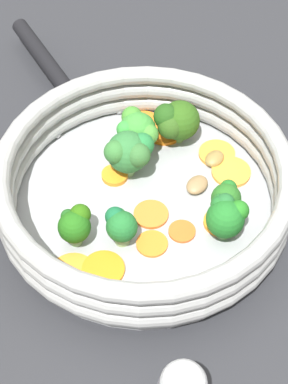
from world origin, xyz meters
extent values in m
plane|color=#252629|center=(0.00, 0.00, 0.00)|extent=(4.00, 4.00, 0.00)
cylinder|color=#939699|center=(0.00, 0.00, 0.01)|extent=(0.29, 0.29, 0.02)
torus|color=#959695|center=(0.00, 0.00, 0.03)|extent=(0.31, 0.31, 0.02)
torus|color=#959695|center=(0.00, 0.00, 0.05)|extent=(0.31, 0.31, 0.02)
torus|color=#959695|center=(0.00, 0.00, 0.07)|extent=(0.31, 0.31, 0.02)
cylinder|color=black|center=(0.06, 0.24, 0.03)|extent=(0.07, 0.19, 0.02)
sphere|color=#91969A|center=(0.07, 0.12, 0.02)|extent=(0.01, 0.01, 0.01)
sphere|color=#97989B|center=(-0.01, 0.14, 0.02)|extent=(0.01, 0.01, 0.01)
cylinder|color=orange|center=(0.04, -0.08, 0.02)|extent=(0.05, 0.05, 0.00)
cylinder|color=orange|center=(0.00, 0.05, 0.02)|extent=(0.03, 0.03, 0.01)
cylinder|color=orange|center=(0.10, -0.04, 0.02)|extent=(0.05, 0.05, 0.00)
cylinder|color=orange|center=(-0.09, -0.04, 0.02)|extent=(0.04, 0.04, 0.00)
cylinder|color=orange|center=(0.08, 0.08, 0.02)|extent=(0.05, 0.05, 0.01)
cylinder|color=orange|center=(-0.01, -0.02, 0.02)|extent=(0.05, 0.05, 0.00)
cylinder|color=orange|center=(0.11, -0.01, 0.02)|extent=(0.06, 0.06, 0.00)
cylinder|color=orange|center=(0.09, 0.06, 0.02)|extent=(0.05, 0.05, 0.00)
cylinder|color=orange|center=(-0.11, -0.02, 0.02)|extent=(0.05, 0.05, 0.00)
cylinder|color=#DE5C20|center=(0.00, -0.06, 0.02)|extent=(0.04, 0.04, 0.00)
cylinder|color=orange|center=(-0.03, -0.05, 0.02)|extent=(0.04, 0.04, 0.00)
cylinder|color=#7AB06F|center=(0.05, 0.06, 0.03)|extent=(0.01, 0.01, 0.02)
sphere|color=#367F30|center=(0.05, 0.06, 0.05)|extent=(0.04, 0.04, 0.04)
sphere|color=#308732|center=(0.03, 0.06, 0.05)|extent=(0.02, 0.02, 0.02)
sphere|color=#3A7C29|center=(0.05, 0.07, 0.05)|extent=(0.02, 0.02, 0.02)
sphere|color=#3F8230|center=(0.05, 0.05, 0.05)|extent=(0.02, 0.02, 0.02)
cylinder|color=#8CA661|center=(-0.05, -0.02, 0.02)|extent=(0.02, 0.02, 0.02)
sphere|color=#1D6228|center=(-0.05, -0.02, 0.04)|extent=(0.03, 0.03, 0.03)
sphere|color=#165B32|center=(-0.05, -0.01, 0.05)|extent=(0.02, 0.02, 0.02)
sphere|color=#23692B|center=(-0.05, -0.01, 0.04)|extent=(0.02, 0.02, 0.02)
cylinder|color=#8AB26E|center=(-0.09, 0.01, 0.02)|extent=(0.01, 0.01, 0.02)
sphere|color=#1E5A14|center=(-0.09, 0.01, 0.04)|extent=(0.03, 0.03, 0.03)
sphere|color=#265A0E|center=(-0.08, 0.01, 0.05)|extent=(0.02, 0.02, 0.02)
sphere|color=#1C5019|center=(-0.09, 0.02, 0.05)|extent=(0.01, 0.01, 0.01)
cylinder|color=#80A864|center=(0.01, 0.04, 0.03)|extent=(0.01, 0.01, 0.02)
sphere|color=#2B6731|center=(0.01, 0.04, 0.05)|extent=(0.05, 0.05, 0.05)
sphere|color=#2F622D|center=(0.02, 0.03, 0.06)|extent=(0.03, 0.03, 0.03)
sphere|color=#30692E|center=(0.00, 0.04, 0.06)|extent=(0.03, 0.03, 0.03)
sphere|color=#216D33|center=(0.03, 0.03, 0.05)|extent=(0.03, 0.03, 0.03)
cylinder|color=#7BA153|center=(0.09, 0.04, 0.03)|extent=(0.01, 0.01, 0.02)
sphere|color=#275014|center=(0.09, 0.04, 0.05)|extent=(0.05, 0.05, 0.05)
sphere|color=#294D17|center=(0.08, 0.04, 0.05)|extent=(0.03, 0.03, 0.03)
sphere|color=#1E4614|center=(0.08, 0.05, 0.06)|extent=(0.03, 0.03, 0.03)
cylinder|color=#75A15F|center=(0.05, -0.07, 0.02)|extent=(0.02, 0.02, 0.01)
sphere|color=#24601E|center=(0.05, -0.07, 0.04)|extent=(0.03, 0.03, 0.03)
sphere|color=#206123|center=(0.04, -0.07, 0.04)|extent=(0.02, 0.02, 0.02)
sphere|color=#1C611E|center=(0.06, -0.06, 0.04)|extent=(0.02, 0.02, 0.02)
cylinder|color=#618F54|center=(0.03, -0.09, 0.02)|extent=(0.01, 0.01, 0.02)
sphere|color=#1C6421|center=(0.03, -0.09, 0.04)|extent=(0.04, 0.04, 0.04)
sphere|color=#206E1C|center=(0.04, -0.09, 0.05)|extent=(0.02, 0.02, 0.02)
sphere|color=#1C5D23|center=(0.03, -0.08, 0.05)|extent=(0.02, 0.02, 0.02)
sphere|color=#1F5C29|center=(0.04, -0.08, 0.05)|extent=(0.02, 0.02, 0.02)
ellipsoid|color=olive|center=(0.10, -0.01, 0.02)|extent=(0.03, 0.02, 0.01)
ellipsoid|color=olive|center=(0.05, -0.03, 0.02)|extent=(0.03, 0.03, 0.01)
sphere|color=silver|center=(-0.14, -0.19, 0.08)|extent=(0.04, 0.04, 0.04)
camera|label=1|loc=(-0.29, -0.31, 0.55)|focal=60.00mm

